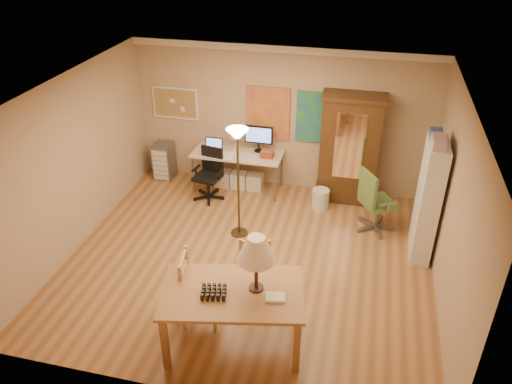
% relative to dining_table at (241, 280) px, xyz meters
% --- Properties ---
extents(floor, '(5.50, 5.50, 0.00)m').
position_rel_dining_table_xyz_m(floor, '(-0.32, 1.61, -1.00)').
color(floor, brown).
rests_on(floor, ground).
extents(crown_molding, '(5.50, 0.08, 0.12)m').
position_rel_dining_table_xyz_m(crown_molding, '(-0.32, 4.07, 1.64)').
color(crown_molding, white).
rests_on(crown_molding, floor).
extents(corkboard, '(0.90, 0.04, 0.62)m').
position_rel_dining_table_xyz_m(corkboard, '(-2.37, 4.08, 0.50)').
color(corkboard, '#A2894C').
rests_on(corkboard, floor).
extents(art_panel_left, '(0.80, 0.04, 1.00)m').
position_rel_dining_table_xyz_m(art_panel_left, '(-0.57, 4.08, 0.45)').
color(art_panel_left, gold).
rests_on(art_panel_left, floor).
extents(art_panel_right, '(0.75, 0.04, 0.95)m').
position_rel_dining_table_xyz_m(art_panel_right, '(0.33, 4.08, 0.45)').
color(art_panel_right, '#256397').
rests_on(art_panel_right, floor).
extents(dining_table, '(1.84, 1.32, 1.57)m').
position_rel_dining_table_xyz_m(dining_table, '(0.00, 0.00, 0.00)').
color(dining_table, '#92602F').
rests_on(dining_table, floor).
extents(ladder_chair_back, '(0.51, 0.49, 0.95)m').
position_rel_dining_table_xyz_m(ladder_chair_back, '(-0.07, 1.02, -0.55)').
color(ladder_chair_back, tan).
rests_on(ladder_chair_back, floor).
extents(ladder_chair_left, '(0.53, 0.55, 1.03)m').
position_rel_dining_table_xyz_m(ladder_chair_left, '(-0.65, 0.25, -0.51)').
color(ladder_chair_left, tan).
rests_on(ladder_chair_left, floor).
extents(torchiere_lamp, '(0.34, 0.34, 1.88)m').
position_rel_dining_table_xyz_m(torchiere_lamp, '(-0.65, 2.28, 0.51)').
color(torchiere_lamp, '#41331A').
rests_on(torchiere_lamp, floor).
extents(computer_desk, '(1.68, 0.73, 1.27)m').
position_rel_dining_table_xyz_m(computer_desk, '(-1.03, 3.77, -0.53)').
color(computer_desk, '#C7AA91').
rests_on(computer_desk, floor).
extents(office_chair_black, '(0.60, 0.60, 0.97)m').
position_rel_dining_table_xyz_m(office_chair_black, '(-1.50, 3.28, -0.74)').
color(office_chair_black, black).
rests_on(office_chair_black, floor).
extents(office_chair_green, '(0.69, 0.69, 1.10)m').
position_rel_dining_table_xyz_m(office_chair_green, '(1.51, 2.93, -0.70)').
color(office_chair_green, slate).
rests_on(office_chair_green, floor).
extents(drawer_cart, '(0.35, 0.42, 0.71)m').
position_rel_dining_table_xyz_m(drawer_cart, '(-2.62, 3.87, -0.64)').
color(drawer_cart, slate).
rests_on(drawer_cart, floor).
extents(armoire, '(1.09, 0.52, 2.01)m').
position_rel_dining_table_xyz_m(armoire, '(0.97, 3.85, -0.12)').
color(armoire, '#331D0E').
rests_on(armoire, floor).
extents(bookshelf, '(0.28, 0.76, 1.90)m').
position_rel_dining_table_xyz_m(bookshelf, '(2.23, 2.43, -0.05)').
color(bookshelf, white).
rests_on(bookshelf, floor).
extents(wastebin, '(0.31, 0.31, 0.38)m').
position_rel_dining_table_xyz_m(wastebin, '(0.56, 3.38, -0.80)').
color(wastebin, silver).
rests_on(wastebin, floor).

